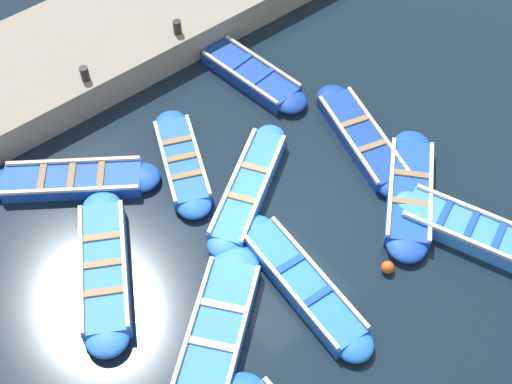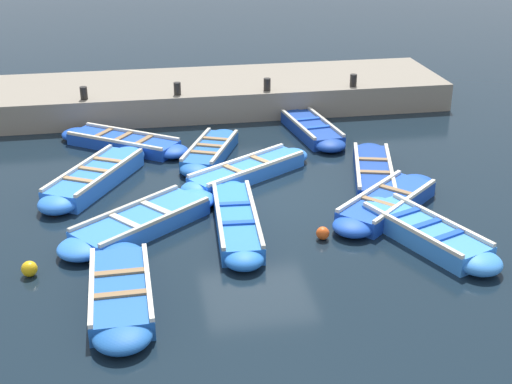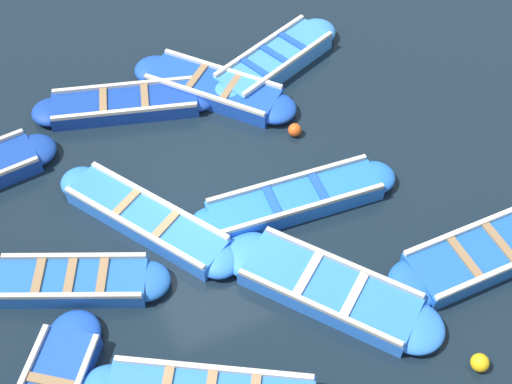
{
  "view_description": "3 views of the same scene",
  "coord_description": "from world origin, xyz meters",
  "px_view_note": "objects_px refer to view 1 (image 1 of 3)",
  "views": [
    {
      "loc": [
        6.13,
        -5.67,
        12.23
      ],
      "look_at": [
        -0.91,
        -0.02,
        0.27
      ],
      "focal_mm": 50.0,
      "sensor_mm": 36.0,
      "label": 1
    },
    {
      "loc": [
        13.87,
        -2.48,
        6.43
      ],
      "look_at": [
        0.28,
        -0.08,
        0.28
      ],
      "focal_mm": 50.0,
      "sensor_mm": 36.0,
      "label": 2
    },
    {
      "loc": [
        -2.37,
        -7.44,
        9.91
      ],
      "look_at": [
        0.78,
        -0.24,
        0.2
      ],
      "focal_mm": 50.0,
      "sensor_mm": 36.0,
      "label": 3
    }
  ],
  "objects_px": {
    "boat_drifting": "(469,230)",
    "buoy_yellow_far": "(109,346)",
    "boat_broadside": "(218,329)",
    "boat_inner_gap": "(409,193)",
    "boat_centre": "(73,180)",
    "boat_mid_row": "(303,284)",
    "boat_near_quay": "(362,138)",
    "boat_far_corner": "(104,269)",
    "boat_stern_in": "(251,74)",
    "bollard_mid_north": "(85,74)",
    "boat_tucked": "(248,188)",
    "bollard_mid_south": "(177,27)",
    "buoy_orange_near": "(388,267)",
    "boat_bow_out": "(182,162)"
  },
  "relations": [
    {
      "from": "boat_centre",
      "to": "boat_tucked",
      "type": "distance_m",
      "value": 3.79
    },
    {
      "from": "boat_near_quay",
      "to": "bollard_mid_north",
      "type": "xyz_separation_m",
      "value": [
        -4.87,
        -4.13,
        0.84
      ]
    },
    {
      "from": "boat_mid_row",
      "to": "boat_near_quay",
      "type": "bearing_deg",
      "value": 119.83
    },
    {
      "from": "boat_far_corner",
      "to": "boat_bow_out",
      "type": "bearing_deg",
      "value": 115.0
    },
    {
      "from": "boat_far_corner",
      "to": "boat_drifting",
      "type": "bearing_deg",
      "value": 58.36
    },
    {
      "from": "boat_stern_in",
      "to": "buoy_yellow_far",
      "type": "height_order",
      "value": "boat_stern_in"
    },
    {
      "from": "boat_far_corner",
      "to": "boat_stern_in",
      "type": "xyz_separation_m",
      "value": [
        -2.49,
        5.66,
        -0.03
      ]
    },
    {
      "from": "bollard_mid_north",
      "to": "buoy_orange_near",
      "type": "relative_size",
      "value": 1.36
    },
    {
      "from": "boat_mid_row",
      "to": "boat_tucked",
      "type": "distance_m",
      "value": 2.59
    },
    {
      "from": "boat_tucked",
      "to": "boat_near_quay",
      "type": "bearing_deg",
      "value": 80.23
    },
    {
      "from": "boat_far_corner",
      "to": "boat_drifting",
      "type": "height_order",
      "value": "boat_far_corner"
    },
    {
      "from": "boat_centre",
      "to": "buoy_yellow_far",
      "type": "xyz_separation_m",
      "value": [
        3.78,
        -1.43,
        0.0
      ]
    },
    {
      "from": "boat_inner_gap",
      "to": "boat_broadside",
      "type": "relative_size",
      "value": 0.9
    },
    {
      "from": "boat_stern_in",
      "to": "boat_tucked",
      "type": "xyz_separation_m",
      "value": [
        2.68,
        -2.2,
        0.01
      ]
    },
    {
      "from": "boat_stern_in",
      "to": "bollard_mid_north",
      "type": "relative_size",
      "value": 9.88
    },
    {
      "from": "boat_inner_gap",
      "to": "boat_broadside",
      "type": "xyz_separation_m",
      "value": [
        -0.02,
        -5.07,
        -0.0
      ]
    },
    {
      "from": "boat_mid_row",
      "to": "bollard_mid_south",
      "type": "bearing_deg",
      "value": 164.3
    },
    {
      "from": "boat_far_corner",
      "to": "boat_mid_row",
      "type": "height_order",
      "value": "boat_far_corner"
    },
    {
      "from": "boat_drifting",
      "to": "bollard_mid_north",
      "type": "relative_size",
      "value": 10.15
    },
    {
      "from": "boat_centre",
      "to": "boat_tucked",
      "type": "bearing_deg",
      "value": 48.02
    },
    {
      "from": "boat_centre",
      "to": "boat_near_quay",
      "type": "relative_size",
      "value": 0.96
    },
    {
      "from": "boat_inner_gap",
      "to": "buoy_orange_near",
      "type": "xyz_separation_m",
      "value": [
        1.01,
        -1.65,
        -0.04
      ]
    },
    {
      "from": "boat_broadside",
      "to": "bollard_mid_north",
      "type": "xyz_separation_m",
      "value": [
        -6.6,
        1.23,
        0.83
      ]
    },
    {
      "from": "boat_stern_in",
      "to": "boat_inner_gap",
      "type": "distance_m",
      "value": 4.94
    },
    {
      "from": "boat_drifting",
      "to": "buoy_yellow_far",
      "type": "bearing_deg",
      "value": -109.01
    },
    {
      "from": "boat_broadside",
      "to": "bollard_mid_south",
      "type": "height_order",
      "value": "bollard_mid_south"
    },
    {
      "from": "boat_far_corner",
      "to": "buoy_yellow_far",
      "type": "distance_m",
      "value": 1.64
    },
    {
      "from": "buoy_orange_near",
      "to": "boat_broadside",
      "type": "bearing_deg",
      "value": -106.67
    },
    {
      "from": "boat_drifting",
      "to": "bollard_mid_north",
      "type": "xyz_separation_m",
      "value": [
        -8.06,
        -4.08,
        0.8
      ]
    },
    {
      "from": "boat_centre",
      "to": "boat_mid_row",
      "type": "distance_m",
      "value": 5.5
    },
    {
      "from": "boat_bow_out",
      "to": "boat_broadside",
      "type": "height_order",
      "value": "boat_broadside"
    },
    {
      "from": "boat_near_quay",
      "to": "buoy_yellow_far",
      "type": "height_order",
      "value": "boat_near_quay"
    },
    {
      "from": "buoy_yellow_far",
      "to": "boat_far_corner",
      "type": "bearing_deg",
      "value": 151.14
    },
    {
      "from": "boat_mid_row",
      "to": "buoy_orange_near",
      "type": "distance_m",
      "value": 1.74
    },
    {
      "from": "boat_near_quay",
      "to": "boat_inner_gap",
      "type": "bearing_deg",
      "value": -9.4
    },
    {
      "from": "boat_drifting",
      "to": "bollard_mid_north",
      "type": "distance_m",
      "value": 9.07
    },
    {
      "from": "boat_centre",
      "to": "boat_inner_gap",
      "type": "height_order",
      "value": "boat_inner_gap"
    },
    {
      "from": "boat_bow_out",
      "to": "bollard_mid_south",
      "type": "relative_size",
      "value": 9.14
    },
    {
      "from": "boat_broadside",
      "to": "boat_drifting",
      "type": "bearing_deg",
      "value": 74.67
    },
    {
      "from": "boat_near_quay",
      "to": "buoy_yellow_far",
      "type": "relative_size",
      "value": 12.19
    },
    {
      "from": "boat_centre",
      "to": "boat_near_quay",
      "type": "xyz_separation_m",
      "value": [
        3.03,
        5.69,
        -0.0
      ]
    },
    {
      "from": "boat_stern_in",
      "to": "boat_broadside",
      "type": "distance_m",
      "value": 6.79
    },
    {
      "from": "boat_tucked",
      "to": "bollard_mid_south",
      "type": "bearing_deg",
      "value": 163.48
    },
    {
      "from": "bollard_mid_north",
      "to": "bollard_mid_south",
      "type": "bearing_deg",
      "value": 90.0
    },
    {
      "from": "bollard_mid_north",
      "to": "boat_centre",
      "type": "bearing_deg",
      "value": -40.33
    },
    {
      "from": "boat_mid_row",
      "to": "boat_tucked",
      "type": "bearing_deg",
      "value": 165.75
    },
    {
      "from": "boat_tucked",
      "to": "boat_inner_gap",
      "type": "distance_m",
      "value": 3.42
    },
    {
      "from": "boat_mid_row",
      "to": "boat_stern_in",
      "type": "xyz_separation_m",
      "value": [
        -5.19,
        2.84,
        -0.01
      ]
    },
    {
      "from": "buoy_orange_near",
      "to": "boat_mid_row",
      "type": "bearing_deg",
      "value": -115.41
    },
    {
      "from": "boat_broadside",
      "to": "boat_inner_gap",
      "type": "bearing_deg",
      "value": 89.81
    }
  ]
}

